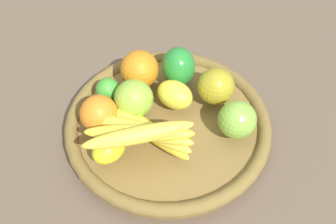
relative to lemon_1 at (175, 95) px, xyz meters
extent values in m
plane|color=brown|center=(0.04, 0.01, -0.07)|extent=(2.40, 2.40, 0.00)
cylinder|color=olive|center=(0.04, 0.01, -0.05)|extent=(0.38, 0.38, 0.03)
torus|color=brown|center=(0.04, 0.01, -0.04)|extent=(0.40, 0.40, 0.03)
ellipsoid|color=yellow|center=(0.00, 0.00, 0.00)|extent=(0.06, 0.08, 0.05)
sphere|color=green|center=(0.05, -0.12, 0.00)|extent=(0.06, 0.06, 0.05)
ellipsoid|color=yellow|center=(0.09, -0.01, -0.01)|extent=(0.07, 0.19, 0.03)
ellipsoid|color=yellow|center=(0.10, -0.01, 0.00)|extent=(0.04, 0.19, 0.03)
ellipsoid|color=yellow|center=(0.11, -0.01, 0.02)|extent=(0.06, 0.19, 0.03)
ellipsoid|color=yellow|center=(0.13, 0.00, 0.03)|extent=(0.11, 0.18, 0.03)
ellipsoid|color=yellow|center=(0.14, 0.01, 0.04)|extent=(0.15, 0.16, 0.03)
sphere|color=#A59524|center=(-0.05, 0.06, 0.01)|extent=(0.09, 0.09, 0.07)
sphere|color=orange|center=(-0.02, -0.09, 0.01)|extent=(0.10, 0.10, 0.08)
sphere|color=#82B842|center=(0.01, 0.13, 0.01)|extent=(0.10, 0.10, 0.07)
ellipsoid|color=#268431|center=(-0.06, -0.02, 0.01)|extent=(0.10, 0.09, 0.08)
sphere|color=#8DBA3C|center=(0.05, -0.06, 0.01)|extent=(0.09, 0.09, 0.07)
sphere|color=orange|center=(0.11, -0.10, 0.01)|extent=(0.10, 0.10, 0.07)
ellipsoid|color=yellow|center=(0.16, -0.04, 0.00)|extent=(0.08, 0.07, 0.05)
camera|label=1|loc=(0.49, 0.25, 0.60)|focal=45.65mm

